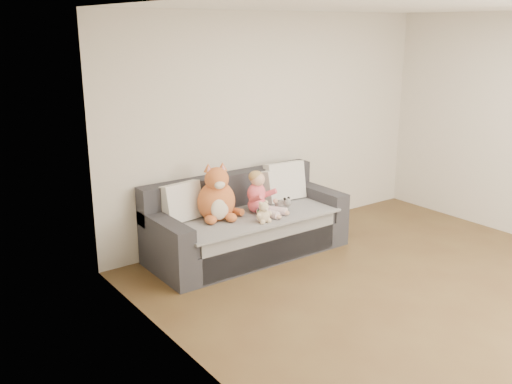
% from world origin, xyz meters
% --- Properties ---
extents(room_shell, '(5.00, 5.00, 5.00)m').
position_xyz_m(room_shell, '(0.00, 0.42, 1.30)').
color(room_shell, brown).
rests_on(room_shell, ground).
extents(sofa, '(2.20, 0.94, 0.85)m').
position_xyz_m(sofa, '(-0.71, 2.06, 0.31)').
color(sofa, '#25252A').
rests_on(sofa, ground).
extents(cushion_left, '(0.46, 0.25, 0.41)m').
position_xyz_m(cushion_left, '(-1.40, 2.24, 0.67)').
color(cushion_left, silver).
rests_on(cushion_left, sofa).
extents(cushion_right_back, '(0.45, 0.31, 0.39)m').
position_xyz_m(cushion_right_back, '(-0.16, 2.23, 0.66)').
color(cushion_right_back, silver).
rests_on(cushion_right_back, sofa).
extents(cushion_right_front, '(0.50, 0.26, 0.45)m').
position_xyz_m(cushion_right_front, '(-0.05, 2.21, 0.69)').
color(cushion_right_front, silver).
rests_on(cushion_right_front, sofa).
extents(toddler, '(0.33, 0.48, 0.47)m').
position_xyz_m(toddler, '(-0.59, 1.97, 0.67)').
color(toddler, '#EF5477').
rests_on(toddler, sofa).
extents(plush_cat, '(0.49, 0.44, 0.63)m').
position_xyz_m(plush_cat, '(-1.08, 2.06, 0.70)').
color(plush_cat, '#B85329').
rests_on(plush_cat, sofa).
extents(teddy_bear, '(0.19, 0.14, 0.24)m').
position_xyz_m(teddy_bear, '(-0.75, 1.68, 0.57)').
color(teddy_bear, tan).
rests_on(teddy_bear, sofa).
extents(plush_cow, '(0.15, 0.22, 0.18)m').
position_xyz_m(plush_cow, '(-0.36, 1.85, 0.55)').
color(plush_cow, white).
rests_on(plush_cow, sofa).
extents(sippy_cup, '(0.11, 0.08, 0.12)m').
position_xyz_m(sippy_cup, '(-0.65, 1.86, 0.54)').
color(sippy_cup, '#6F3590').
rests_on(sippy_cup, sofa).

